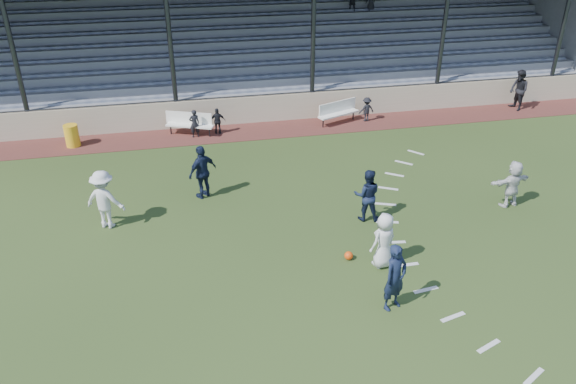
# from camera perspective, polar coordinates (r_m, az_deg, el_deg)

# --- Properties ---
(ground) EXTENTS (90.00, 90.00, 0.00)m
(ground) POSITION_cam_1_polar(r_m,az_deg,el_deg) (15.27, 1.93, -8.70)
(ground) COLOR #293D19
(ground) RESTS_ON ground
(cinder_track) EXTENTS (34.00, 2.00, 0.02)m
(cinder_track) POSITION_cam_1_polar(r_m,az_deg,el_deg) (24.31, -3.86, 6.16)
(cinder_track) COLOR #4F241F
(cinder_track) RESTS_ON ground
(retaining_wall) EXTENTS (34.00, 0.18, 1.20)m
(retaining_wall) POSITION_cam_1_polar(r_m,az_deg,el_deg) (25.07, -4.26, 8.30)
(retaining_wall) COLOR #C1B294
(retaining_wall) RESTS_ON ground
(bench_left) EXTENTS (2.01, 1.17, 0.95)m
(bench_left) POSITION_cam_1_polar(r_m,az_deg,el_deg) (24.10, -10.01, 7.05)
(bench_left) COLOR white
(bench_left) RESTS_ON cinder_track
(bench_right) EXTENTS (2.00, 1.19, 0.95)m
(bench_right) POSITION_cam_1_polar(r_m,az_deg,el_deg) (25.12, 5.10, 8.27)
(bench_right) COLOR white
(bench_right) RESTS_ON cinder_track
(trash_bin) EXTENTS (0.56, 0.56, 0.89)m
(trash_bin) POSITION_cam_1_polar(r_m,az_deg,el_deg) (24.26, -21.10, 5.37)
(trash_bin) COLOR yellow
(trash_bin) RESTS_ON cinder_track
(football) EXTENTS (0.24, 0.24, 0.24)m
(football) POSITION_cam_1_polar(r_m,az_deg,el_deg) (15.98, 6.18, -6.44)
(football) COLOR #E1440D
(football) RESTS_ON ground
(player_white_lead) EXTENTS (0.93, 0.78, 1.62)m
(player_white_lead) POSITION_cam_1_polar(r_m,az_deg,el_deg) (15.50, 9.72, -4.86)
(player_white_lead) COLOR silver
(player_white_lead) RESTS_ON ground
(player_navy_lead) EXTENTS (0.78, 0.67, 1.81)m
(player_navy_lead) POSITION_cam_1_polar(r_m,az_deg,el_deg) (14.02, 10.83, -8.53)
(player_navy_lead) COLOR #131B34
(player_navy_lead) RESTS_ON ground
(player_navy_mid) EXTENTS (0.97, 0.84, 1.71)m
(player_navy_mid) POSITION_cam_1_polar(r_m,az_deg,el_deg) (17.54, 8.03, -0.31)
(player_navy_mid) COLOR #131B34
(player_navy_mid) RESTS_ON ground
(player_white_wing) EXTENTS (1.40, 1.13, 1.88)m
(player_white_wing) POSITION_cam_1_polar(r_m,az_deg,el_deg) (17.84, -18.15, -0.74)
(player_white_wing) COLOR silver
(player_white_wing) RESTS_ON ground
(player_navy_wing) EXTENTS (1.16, 0.99, 1.86)m
(player_navy_wing) POSITION_cam_1_polar(r_m,az_deg,el_deg) (18.85, -8.67, 2.04)
(player_navy_wing) COLOR #131B34
(player_navy_wing) RESTS_ON ground
(player_white_back) EXTENTS (1.53, 0.71, 1.59)m
(player_white_back) POSITION_cam_1_polar(r_m,az_deg,el_deg) (19.57, 21.85, 0.77)
(player_white_back) COLOR silver
(player_white_back) RESTS_ON ground
(official) EXTENTS (0.77, 0.96, 1.87)m
(official) POSITION_cam_1_polar(r_m,az_deg,el_deg) (28.56, 22.39, 9.54)
(official) COLOR black
(official) RESTS_ON cinder_track
(sub_left_near) EXTENTS (0.47, 0.34, 1.19)m
(sub_left_near) POSITION_cam_1_polar(r_m,az_deg,el_deg) (23.78, -9.48, 6.88)
(sub_left_near) COLOR black
(sub_left_near) RESTS_ON cinder_track
(sub_left_far) EXTENTS (0.66, 0.28, 1.12)m
(sub_left_far) POSITION_cam_1_polar(r_m,az_deg,el_deg) (24.01, -7.16, 7.17)
(sub_left_far) COLOR black
(sub_left_far) RESTS_ON cinder_track
(sub_right) EXTENTS (0.75, 0.49, 1.09)m
(sub_right) POSITION_cam_1_polar(r_m,az_deg,el_deg) (25.44, 7.98, 8.33)
(sub_right) COLOR black
(sub_right) RESTS_ON cinder_track
(grandstand) EXTENTS (34.60, 9.00, 6.61)m
(grandstand) POSITION_cam_1_polar(r_m,az_deg,el_deg) (29.08, -5.70, 14.40)
(grandstand) COLOR gray
(grandstand) RESTS_ON ground
(penalty_arc) EXTENTS (3.89, 14.63, 0.01)m
(penalty_arc) POSITION_cam_1_polar(r_m,az_deg,el_deg) (16.57, 16.02, -6.60)
(penalty_arc) COLOR silver
(penalty_arc) RESTS_ON ground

